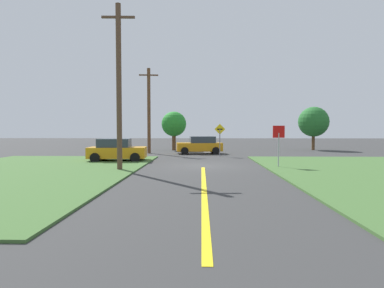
{
  "coord_description": "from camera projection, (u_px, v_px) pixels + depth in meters",
  "views": [
    {
      "loc": [
        -0.1,
        -20.33,
        2.31
      ],
      "look_at": [
        -0.78,
        2.85,
        1.23
      ],
      "focal_mm": 30.37,
      "sensor_mm": 36.0,
      "label": 1
    }
  ],
  "objects": [
    {
      "name": "pine_tree_center",
      "position": [
        314.0,
        122.0,
        35.47
      ],
      "size": [
        3.27,
        3.27,
        4.73
      ],
      "color": "brown",
      "rests_on": "ground"
    },
    {
      "name": "stop_sign",
      "position": [
        279.0,
        138.0,
        19.14
      ],
      "size": [
        0.71,
        0.13,
        2.51
      ],
      "rotation": [
        0.0,
        0.0,
        3.27
      ],
      "color": "#9EA0A8",
      "rests_on": "ground"
    },
    {
      "name": "ground_plane",
      "position": [
        203.0,
        166.0,
        20.4
      ],
      "size": [
        120.0,
        120.0,
        0.0
      ],
      "primitive_type": "plane",
      "color": "#363636"
    },
    {
      "name": "parked_car_near_building",
      "position": [
        117.0,
        150.0,
        23.07
      ],
      "size": [
        4.12,
        2.35,
        1.62
      ],
      "rotation": [
        0.0,
        0.0,
        0.07
      ],
      "color": "orange",
      "rests_on": "ground"
    },
    {
      "name": "oak_tree_left",
      "position": [
        174.0,
        124.0,
        34.96
      ],
      "size": [
        2.67,
        2.67,
        4.18
      ],
      "color": "brown",
      "rests_on": "ground"
    },
    {
      "name": "utility_pole_mid",
      "position": [
        149.0,
        110.0,
        30.67
      ],
      "size": [
        1.8,
        0.34,
        8.02
      ],
      "color": "brown",
      "rests_on": "ground"
    },
    {
      "name": "grass_verge_left",
      "position": [
        16.0,
        173.0,
        16.69
      ],
      "size": [
        12.0,
        20.0,
        0.08
      ],
      "primitive_type": "cube",
      "color": "#416731",
      "rests_on": "ground"
    },
    {
      "name": "lane_stripe_center",
      "position": [
        204.0,
        189.0,
        12.42
      ],
      "size": [
        0.2,
        14.0,
        0.01
      ],
      "primitive_type": "cube",
      "color": "yellow",
      "rests_on": "ground"
    },
    {
      "name": "car_approaching_junction",
      "position": [
        200.0,
        145.0,
        30.2
      ],
      "size": [
        4.36,
        2.38,
        1.62
      ],
      "rotation": [
        0.0,
        0.0,
        3.26
      ],
      "color": "orange",
      "rests_on": "ground"
    },
    {
      "name": "utility_pole_near",
      "position": [
        119.0,
        86.0,
        17.79
      ],
      "size": [
        1.8,
        0.29,
        9.11
      ],
      "color": "brown",
      "rests_on": "ground"
    },
    {
      "name": "direction_sign",
      "position": [
        220.0,
        136.0,
        27.35
      ],
      "size": [
        0.91,
        0.09,
        2.74
      ],
      "color": "slate",
      "rests_on": "ground"
    }
  ]
}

